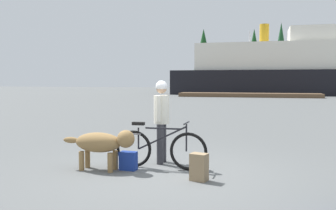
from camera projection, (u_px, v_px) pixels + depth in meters
The scene contains 12 objects.
ground_plane at pixel (167, 173), 6.68m from camera, with size 160.00×160.00×0.00m, color #595B5B.
bicycle at pixel (160, 148), 6.99m from camera, with size 1.82×0.44×0.92m.
person_cyclist at pixel (162, 114), 7.43m from camera, with size 0.32×0.53×1.70m.
dog at pixel (102, 143), 6.86m from camera, with size 1.46×0.44×0.78m.
backpack at pixel (199, 167), 6.16m from camera, with size 0.28×0.20×0.47m, color #8C7251.
handbag_pannier at pixel (128, 161), 6.90m from camera, with size 0.32×0.18×0.35m, color navy.
dock_pier at pixel (249, 95), 37.12m from camera, with size 14.12×2.60×0.40m, color brown.
ferry_boat at pixel (294, 70), 43.36m from camera, with size 28.36×8.14×8.48m.
sailboat_moored at pixel (249, 91), 43.09m from camera, with size 7.72×2.16×7.49m.
pine_tree_far_left at pixel (203, 53), 60.36m from camera, with size 3.67×3.67×10.23m.
pine_tree_center at pixel (254, 52), 57.58m from camera, with size 2.89×2.89×9.86m.
pine_tree_mid_back at pixel (281, 48), 63.98m from camera, with size 2.94×2.94×11.87m.
Camera 1 is at (1.68, -6.36, 1.70)m, focal length 38.84 mm.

